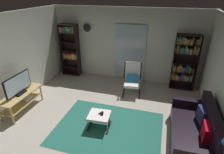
# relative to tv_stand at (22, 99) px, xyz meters

# --- Properties ---
(ground_plane) EXTENTS (7.02, 7.02, 0.00)m
(ground_plane) POSITION_rel_tv_stand_xyz_m (2.31, -0.06, -0.35)
(ground_plane) COLOR #AAA395
(wall_back) EXTENTS (5.60, 0.06, 2.60)m
(wall_back) POSITION_rel_tv_stand_xyz_m (2.31, 2.84, 0.95)
(wall_back) COLOR silver
(wall_back) RESTS_ON ground
(wall_left) EXTENTS (0.06, 6.00, 2.60)m
(wall_left) POSITION_rel_tv_stand_xyz_m (-0.39, -0.06, 0.95)
(wall_left) COLOR silver
(wall_left) RESTS_ON ground
(glass_door_panel) EXTENTS (1.10, 0.01, 2.00)m
(glass_door_panel) POSITION_rel_tv_stand_xyz_m (2.49, 2.78, 0.70)
(glass_door_panel) COLOR silver
(area_rug) EXTENTS (2.59, 1.95, 0.01)m
(area_rug) POSITION_rel_tv_stand_xyz_m (2.56, -0.10, -0.35)
(area_rug) COLOR #236356
(area_rug) RESTS_ON ground
(tv_stand) EXTENTS (0.48, 1.29, 0.54)m
(tv_stand) POSITION_rel_tv_stand_xyz_m (0.00, 0.00, 0.00)
(tv_stand) COLOR tan
(tv_stand) RESTS_ON ground
(television) EXTENTS (0.20, 0.91, 0.56)m
(television) POSITION_rel_tv_stand_xyz_m (0.00, -0.02, 0.45)
(television) COLOR black
(television) RESTS_ON tv_stand
(bookshelf_near_tv) EXTENTS (0.70, 0.30, 1.98)m
(bookshelf_near_tv) POSITION_rel_tv_stand_xyz_m (0.20, 2.60, 0.74)
(bookshelf_near_tv) COLOR black
(bookshelf_near_tv) RESTS_ON ground
(bookshelf_near_sofa) EXTENTS (0.77, 0.30, 1.87)m
(bookshelf_near_sofa) POSITION_rel_tv_stand_xyz_m (4.35, 2.59, 0.64)
(bookshelf_near_sofa) COLOR black
(bookshelf_near_sofa) RESTS_ON ground
(leather_sofa) EXTENTS (0.85, 1.82, 0.89)m
(leather_sofa) POSITION_rel_tv_stand_xyz_m (4.53, -0.01, -0.04)
(leather_sofa) COLOR black
(leather_sofa) RESTS_ON ground
(lounge_armchair) EXTENTS (0.64, 0.71, 1.02)m
(lounge_armchair) POSITION_rel_tv_stand_xyz_m (2.78, 1.82, 0.18)
(lounge_armchair) COLOR black
(lounge_armchair) RESTS_ON ground
(ottoman) EXTENTS (0.56, 0.52, 0.37)m
(ottoman) POSITION_rel_tv_stand_xyz_m (2.33, -0.10, -0.05)
(ottoman) COLOR white
(ottoman) RESTS_ON ground
(tv_remote) EXTENTS (0.10, 0.15, 0.02)m
(tv_remote) POSITION_rel_tv_stand_xyz_m (2.35, -0.03, 0.03)
(tv_remote) COLOR black
(tv_remote) RESTS_ON ottoman
(cell_phone) EXTENTS (0.09, 0.15, 0.01)m
(cell_phone) POSITION_rel_tv_stand_xyz_m (2.39, -0.06, 0.02)
(cell_phone) COLOR black
(cell_phone) RESTS_ON ottoman
(wall_clock) EXTENTS (0.29, 0.03, 0.29)m
(wall_clock) POSITION_rel_tv_stand_xyz_m (0.87, 2.77, 1.50)
(wall_clock) COLOR silver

